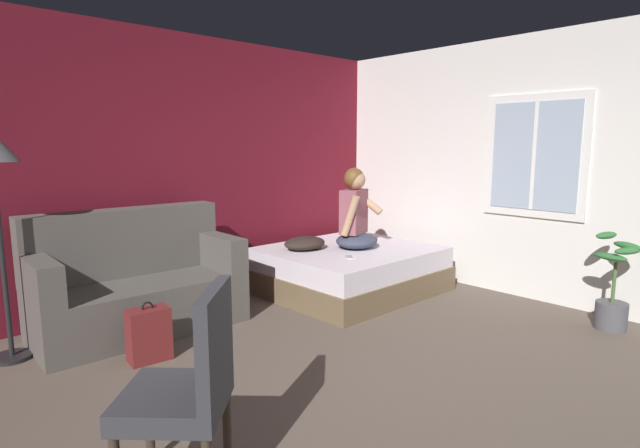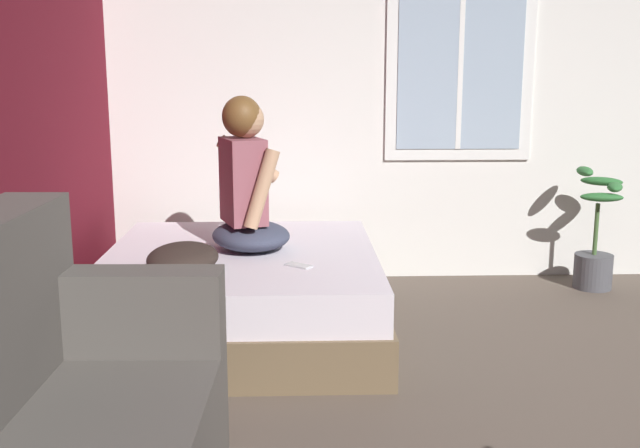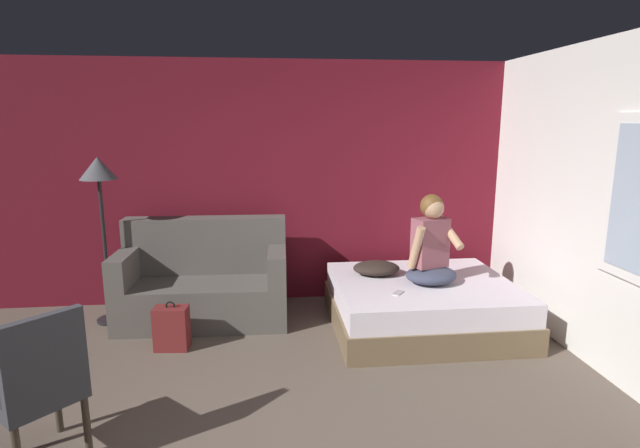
{
  "view_description": "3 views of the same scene",
  "coord_description": "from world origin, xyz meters",
  "px_view_note": "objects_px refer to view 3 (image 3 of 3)",
  "views": [
    {
      "loc": [
        -2.24,
        -1.83,
        1.6
      ],
      "look_at": [
        0.95,
        1.58,
        0.86
      ],
      "focal_mm": 28.0,
      "sensor_mm": 36.0,
      "label": 1
    },
    {
      "loc": [
        -2.5,
        1.56,
        1.49
      ],
      "look_at": [
        0.54,
        1.46,
        0.87
      ],
      "focal_mm": 42.0,
      "sensor_mm": 36.0,
      "label": 2
    },
    {
      "loc": [
        0.12,
        -2.73,
        2.04
      ],
      "look_at": [
        0.58,
        1.45,
        1.17
      ],
      "focal_mm": 28.0,
      "sensor_mm": 36.0,
      "label": 3
    }
  ],
  "objects_px": {
    "backpack": "(172,328)",
    "floor_lamp": "(99,185)",
    "couch": "(204,282)",
    "throw_pillow": "(376,268)",
    "bed": "(422,304)",
    "cell_phone": "(398,293)",
    "person_seated": "(431,247)",
    "side_chair": "(38,383)"
  },
  "relations": [
    {
      "from": "couch",
      "to": "backpack",
      "type": "relative_size",
      "value": 3.77
    },
    {
      "from": "person_seated",
      "to": "cell_phone",
      "type": "xyz_separation_m",
      "value": [
        -0.4,
        -0.29,
        -0.35
      ]
    },
    {
      "from": "person_seated",
      "to": "side_chair",
      "type": "bearing_deg",
      "value": -149.79
    },
    {
      "from": "backpack",
      "to": "throw_pillow",
      "type": "height_order",
      "value": "throw_pillow"
    },
    {
      "from": "person_seated",
      "to": "throw_pillow",
      "type": "bearing_deg",
      "value": 147.1
    },
    {
      "from": "cell_phone",
      "to": "floor_lamp",
      "type": "height_order",
      "value": "floor_lamp"
    },
    {
      "from": "bed",
      "to": "floor_lamp",
      "type": "relative_size",
      "value": 1.05
    },
    {
      "from": "throw_pillow",
      "to": "floor_lamp",
      "type": "height_order",
      "value": "floor_lamp"
    },
    {
      "from": "side_chair",
      "to": "person_seated",
      "type": "distance_m",
      "value": 3.42
    },
    {
      "from": "side_chair",
      "to": "couch",
      "type": "bearing_deg",
      "value": 72.54
    },
    {
      "from": "bed",
      "to": "floor_lamp",
      "type": "height_order",
      "value": "floor_lamp"
    },
    {
      "from": "bed",
      "to": "cell_phone",
      "type": "distance_m",
      "value": 0.54
    },
    {
      "from": "couch",
      "to": "cell_phone",
      "type": "height_order",
      "value": "couch"
    },
    {
      "from": "couch",
      "to": "throw_pillow",
      "type": "height_order",
      "value": "couch"
    },
    {
      "from": "throw_pillow",
      "to": "floor_lamp",
      "type": "xyz_separation_m",
      "value": [
        -2.75,
        0.22,
        0.88
      ]
    },
    {
      "from": "cell_phone",
      "to": "couch",
      "type": "bearing_deg",
      "value": -165.69
    },
    {
      "from": "backpack",
      "to": "throw_pillow",
      "type": "bearing_deg",
      "value": 14.02
    },
    {
      "from": "backpack",
      "to": "floor_lamp",
      "type": "height_order",
      "value": "floor_lamp"
    },
    {
      "from": "bed",
      "to": "side_chair",
      "type": "height_order",
      "value": "side_chair"
    },
    {
      "from": "side_chair",
      "to": "bed",
      "type": "bearing_deg",
      "value": 31.2
    },
    {
      "from": "backpack",
      "to": "cell_phone",
      "type": "distance_m",
      "value": 2.09
    },
    {
      "from": "couch",
      "to": "throw_pillow",
      "type": "relative_size",
      "value": 3.59
    },
    {
      "from": "person_seated",
      "to": "backpack",
      "type": "distance_m",
      "value": 2.56
    },
    {
      "from": "side_chair",
      "to": "throw_pillow",
      "type": "bearing_deg",
      "value": 39.19
    },
    {
      "from": "bed",
      "to": "floor_lamp",
      "type": "bearing_deg",
      "value": 171.21
    },
    {
      "from": "bed",
      "to": "person_seated",
      "type": "distance_m",
      "value": 0.6
    },
    {
      "from": "backpack",
      "to": "floor_lamp",
      "type": "xyz_separation_m",
      "value": [
        -0.75,
        0.72,
        1.24
      ]
    },
    {
      "from": "floor_lamp",
      "to": "backpack",
      "type": "bearing_deg",
      "value": -43.87
    },
    {
      "from": "backpack",
      "to": "floor_lamp",
      "type": "distance_m",
      "value": 1.62
    },
    {
      "from": "bed",
      "to": "couch",
      "type": "xyz_separation_m",
      "value": [
        -2.2,
        0.47,
        0.16
      ]
    },
    {
      "from": "throw_pillow",
      "to": "couch",
      "type": "bearing_deg",
      "value": 173.53
    },
    {
      "from": "person_seated",
      "to": "cell_phone",
      "type": "height_order",
      "value": "person_seated"
    },
    {
      "from": "backpack",
      "to": "side_chair",
      "type": "bearing_deg",
      "value": -107.5
    },
    {
      "from": "backpack",
      "to": "throw_pillow",
      "type": "xyz_separation_m",
      "value": [
        2.0,
        0.5,
        0.36
      ]
    },
    {
      "from": "side_chair",
      "to": "cell_phone",
      "type": "xyz_separation_m",
      "value": [
        2.55,
        1.43,
        -0.05
      ]
    },
    {
      "from": "person_seated",
      "to": "throw_pillow",
      "type": "distance_m",
      "value": 0.63
    },
    {
      "from": "backpack",
      "to": "person_seated",
      "type": "bearing_deg",
      "value": 4.51
    },
    {
      "from": "throw_pillow",
      "to": "bed",
      "type": "bearing_deg",
      "value": -32.43
    },
    {
      "from": "floor_lamp",
      "to": "person_seated",
      "type": "bearing_deg",
      "value": -9.32
    },
    {
      "from": "throw_pillow",
      "to": "cell_phone",
      "type": "relative_size",
      "value": 3.33
    },
    {
      "from": "couch",
      "to": "floor_lamp",
      "type": "bearing_deg",
      "value": 178.67
    },
    {
      "from": "couch",
      "to": "side_chair",
      "type": "xyz_separation_m",
      "value": [
        -0.7,
        -2.22,
        0.14
      ]
    }
  ]
}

